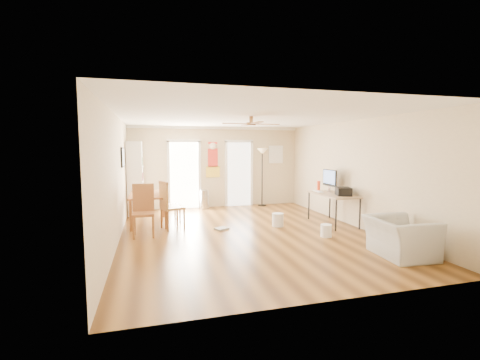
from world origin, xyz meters
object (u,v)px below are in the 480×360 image
object	(u,v)px
dining_chair_right_a	(171,203)
wastebasket_b	(326,231)
torchiere_lamp	(262,177)
printer	(343,191)
dining_chair_right_b	(172,205)
bookshelf	(135,178)
armchair	(400,237)
computer_desk	(333,209)
dining_table	(149,209)
trash_can	(204,199)
wastebasket_a	(278,220)
dining_chair_near	(143,211)

from	to	relation	value
dining_chair_right_a	wastebasket_b	xyz separation A→B (m)	(3.16, -2.34, -0.37)
dining_chair_right_a	torchiere_lamp	xyz separation A→B (m)	(3.08, 1.69, 0.45)
printer	wastebasket_b	world-z (taller)	printer
dining_chair_right_b	wastebasket_b	bearing A→B (deg)	-136.21
bookshelf	armchair	world-z (taller)	bookshelf
printer	armchair	bearing A→B (deg)	-79.18
computer_desk	wastebasket_b	bearing A→B (deg)	-126.65
dining_table	trash_can	xyz separation A→B (m)	(1.69, 1.68, -0.09)
bookshelf	printer	size ratio (longest dim) A/B	5.46
printer	wastebasket_a	size ratio (longest dim) A/B	1.20
dining_table	wastebasket_a	xyz separation A→B (m)	(3.06, -1.13, -0.22)
dining_chair_near	armchair	size ratio (longest dim) A/B	1.06
dining_chair_right_b	printer	bearing A→B (deg)	-121.01
dining_chair_right_a	dining_chair_right_b	size ratio (longest dim) A/B	0.89
computer_desk	trash_can	bearing A→B (deg)	133.63
dining_chair_right_a	computer_desk	bearing A→B (deg)	-124.10
bookshelf	torchiere_lamp	distance (m)	4.01
dining_chair_right_b	bookshelf	bearing A→B (deg)	4.18
dining_chair_near	armchair	xyz separation A→B (m)	(4.41, -2.58, -0.22)
bookshelf	dining_chair_right_a	bearing A→B (deg)	-59.10
trash_can	armchair	world-z (taller)	armchair
dining_chair_right_a	printer	world-z (taller)	dining_chair_right_a
dining_chair_right_b	wastebasket_b	xyz separation A→B (m)	(3.16, -1.63, -0.43)
bookshelf	computer_desk	xyz separation A→B (m)	(4.86, -2.72, -0.67)
dining_chair_right_b	trash_can	bearing A→B (deg)	-44.75
torchiere_lamp	bookshelf	bearing A→B (deg)	-176.37
wastebasket_a	printer	bearing A→B (deg)	-15.15
torchiere_lamp	dining_chair_right_b	bearing A→B (deg)	-142.10
printer	wastebasket_b	xyz separation A→B (m)	(-0.89, -0.76, -0.73)
trash_can	wastebasket_b	distance (m)	4.47
dining_table	wastebasket_b	distance (m)	4.38
printer	trash_can	bearing A→B (deg)	150.39
dining_chair_near	printer	distance (m)	4.73
dining_chair_right_b	armchair	size ratio (longest dim) A/B	1.07
bookshelf	dining_chair_right_b	xyz separation A→B (m)	(0.92, -2.15, -0.49)
torchiere_lamp	wastebasket_b	size ratio (longest dim) A/B	7.01
torchiere_lamp	computer_desk	world-z (taller)	torchiere_lamp
dining_chair_right_b	printer	distance (m)	4.15
dining_table	printer	distance (m)	4.88
bookshelf	dining_chair_near	bearing A→B (deg)	-86.22
bookshelf	wastebasket_b	xyz separation A→B (m)	(4.08, -3.77, -0.92)
torchiere_lamp	wastebasket_b	xyz separation A→B (m)	(0.08, -4.03, -0.82)
trash_can	wastebasket_b	world-z (taller)	trash_can
dining_table	wastebasket_b	bearing A→B (deg)	-31.95
dining_chair_right_a	trash_can	world-z (taller)	dining_chair_right_a
torchiere_lamp	dining_chair_near	bearing A→B (deg)	-141.72
dining_table	dining_chair_near	size ratio (longest dim) A/B	1.36
bookshelf	dining_chair_right_a	world-z (taller)	bookshelf
dining_chair_right_b	wastebasket_a	xyz separation A→B (m)	(2.51, -0.45, -0.41)
printer	dining_chair_right_b	bearing A→B (deg)	-173.66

